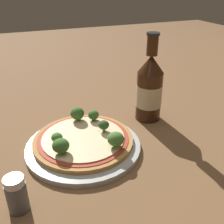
# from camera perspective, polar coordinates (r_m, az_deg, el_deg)

# --- Properties ---
(ground_plane) EXTENTS (3.00, 3.00, 0.00)m
(ground_plane) POSITION_cam_1_polar(r_m,az_deg,el_deg) (0.61, -5.05, -7.61)
(ground_plane) COLOR brown
(plate) EXTENTS (0.26, 0.26, 0.01)m
(plate) POSITION_cam_1_polar(r_m,az_deg,el_deg) (0.61, -6.30, -7.21)
(plate) COLOR #B2B7B2
(plate) RESTS_ON ground_plane
(pizza) EXTENTS (0.23, 0.23, 0.01)m
(pizza) POSITION_cam_1_polar(r_m,az_deg,el_deg) (0.61, -6.26, -5.95)
(pizza) COLOR #B77F42
(pizza) RESTS_ON plate
(broccoli_floret_0) EXTENTS (0.02, 0.02, 0.02)m
(broccoli_floret_0) POSITION_cam_1_polar(r_m,az_deg,el_deg) (0.58, -11.90, -5.46)
(broccoli_floret_0) COLOR #7A9E5B
(broccoli_floret_0) RESTS_ON pizza
(broccoli_floret_1) EXTENTS (0.03, 0.03, 0.03)m
(broccoli_floret_1) POSITION_cam_1_polar(r_m,az_deg,el_deg) (0.66, -7.74, -0.35)
(broccoli_floret_1) COLOR #7A9E5B
(broccoli_floret_1) RESTS_ON pizza
(broccoli_floret_2) EXTENTS (0.04, 0.04, 0.03)m
(broccoli_floret_2) POSITION_cam_1_polar(r_m,az_deg,el_deg) (0.55, -11.09, -7.20)
(broccoli_floret_2) COLOR #7A9E5B
(broccoli_floret_2) RESTS_ON pizza
(broccoli_floret_3) EXTENTS (0.04, 0.04, 0.03)m
(broccoli_floret_3) POSITION_cam_1_polar(r_m,az_deg,el_deg) (0.56, 0.82, -5.90)
(broccoli_floret_3) COLOR #7A9E5B
(broccoli_floret_3) RESTS_ON pizza
(broccoli_floret_4) EXTENTS (0.03, 0.03, 0.03)m
(broccoli_floret_4) POSITION_cam_1_polar(r_m,az_deg,el_deg) (0.61, -1.82, -2.85)
(broccoli_floret_4) COLOR #7A9E5B
(broccoli_floret_4) RESTS_ON pizza
(broccoli_floret_5) EXTENTS (0.03, 0.03, 0.03)m
(broccoli_floret_5) POSITION_cam_1_polar(r_m,az_deg,el_deg) (0.66, -4.05, -0.66)
(broccoli_floret_5) COLOR #7A9E5B
(broccoli_floret_5) RESTS_ON pizza
(beer_bottle) EXTENTS (0.07, 0.07, 0.23)m
(beer_bottle) POSITION_cam_1_polar(r_m,az_deg,el_deg) (0.70, 8.14, 5.12)
(beer_bottle) COLOR #381E0F
(beer_bottle) RESTS_ON ground_plane
(pepper_shaker) EXTENTS (0.03, 0.03, 0.07)m
(pepper_shaker) POSITION_cam_1_polar(r_m,az_deg,el_deg) (0.48, -20.05, -16.52)
(pepper_shaker) COLOR #4C4C51
(pepper_shaker) RESTS_ON ground_plane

